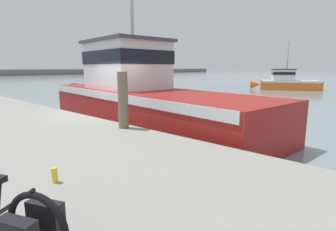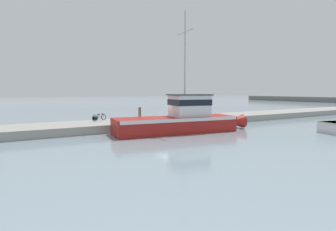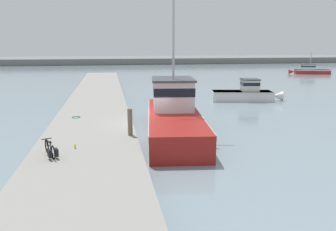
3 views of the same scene
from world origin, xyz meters
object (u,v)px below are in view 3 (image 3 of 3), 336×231
object	(u,v)px
boat_blue_far	(310,70)
boat_green_anchored	(245,93)
mooring_post	(130,122)
bicycle_touring	(51,150)
water_bottle_on_curb	(75,146)
fishing_boat_main	(174,114)

from	to	relation	value
boat_blue_far	boat_green_anchored	distance (m)	37.73
boat_blue_far	mooring_post	bearing A→B (deg)	154.32
bicycle_touring	boat_green_anchored	bearing A→B (deg)	23.04
mooring_post	bicycle_touring	bearing A→B (deg)	-140.91
boat_blue_far	water_bottle_on_curb	world-z (taller)	boat_blue_far
boat_green_anchored	bicycle_touring	xyz separation A→B (m)	(-16.13, -16.64, 0.25)
boat_green_anchored	boat_blue_far	bearing A→B (deg)	148.05
mooring_post	water_bottle_on_curb	xyz separation A→B (m)	(-2.72, -1.92, -0.62)
boat_blue_far	bicycle_touring	xyz separation A→B (m)	(-41.66, -44.42, 0.31)
mooring_post	water_bottle_on_curb	world-z (taller)	mooring_post
boat_blue_far	fishing_boat_main	bearing A→B (deg)	154.63
boat_blue_far	bicycle_touring	size ratio (longest dim) A/B	4.84
boat_green_anchored	mooring_post	distance (m)	18.55
bicycle_touring	water_bottle_on_curb	distance (m)	1.39
bicycle_touring	mooring_post	bearing A→B (deg)	16.25
fishing_boat_main	boat_green_anchored	world-z (taller)	fishing_boat_main
fishing_boat_main	boat_green_anchored	distance (m)	14.52
mooring_post	boat_blue_far	bearing A→B (deg)	47.47
fishing_boat_main	water_bottle_on_curb	bearing A→B (deg)	-133.07
boat_blue_far	boat_green_anchored	bearing A→B (deg)	154.26
boat_green_anchored	bicycle_touring	bearing A→B (deg)	-33.49
fishing_boat_main	bicycle_touring	bearing A→B (deg)	-131.69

